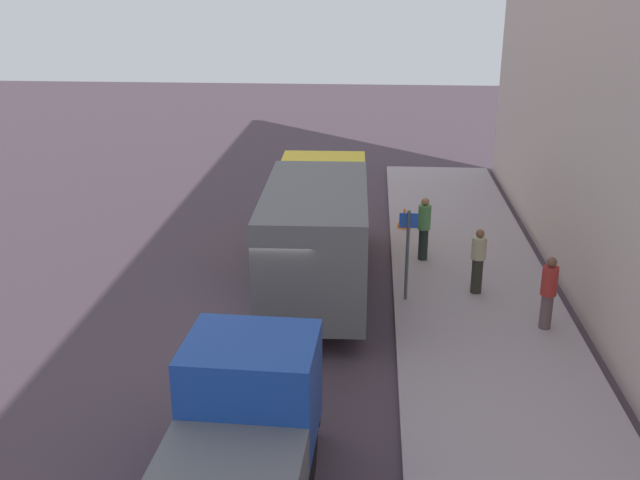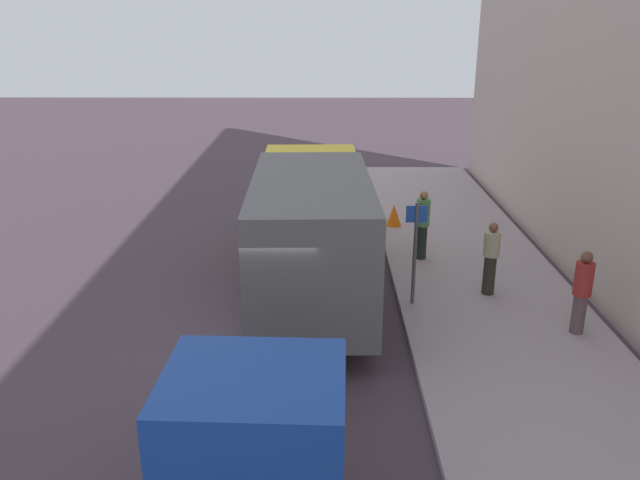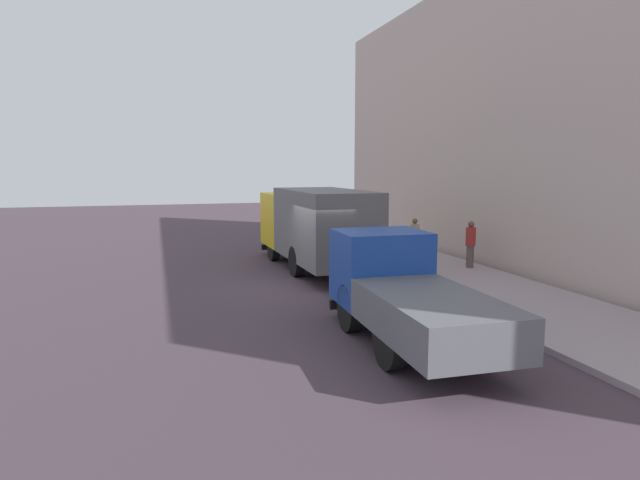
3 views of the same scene
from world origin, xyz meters
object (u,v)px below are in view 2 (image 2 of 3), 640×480
Objects in this scene: pedestrian_walking at (423,223)px; pedestrian_third at (582,290)px; large_utility_truck at (311,224)px; pedestrian_standing at (491,257)px; traffic_cone_orange at (394,215)px; street_sign_post at (415,244)px.

pedestrian_walking is 4.73m from pedestrian_third.
large_utility_truck is 4.46× the size of pedestrian_walking.
pedestrian_standing reaches higher than traffic_cone_orange.
pedestrian_third is 0.75× the size of street_sign_post.
street_sign_post reaches higher than pedestrian_third.
traffic_cone_orange is (2.35, 4.57, -1.21)m from large_utility_truck.
street_sign_post reaches higher than traffic_cone_orange.
pedestrian_walking reaches higher than pedestrian_standing.
pedestrian_walking is at bearing -81.23° from traffic_cone_orange.
pedestrian_standing is at bearing -27.18° from pedestrian_third.
traffic_cone_orange is 5.51m from street_sign_post.
pedestrian_third is (2.48, -4.03, -0.05)m from pedestrian_walking.
large_utility_truck is at bearing -117.21° from traffic_cone_orange.
pedestrian_standing is at bearing 16.60° from street_sign_post.
pedestrian_walking is 0.79× the size of street_sign_post.
pedestrian_standing is 2.59× the size of traffic_cone_orange.
pedestrian_standing is (3.95, -0.31, -0.66)m from large_utility_truck.
pedestrian_third is at bearing 34.93° from pedestrian_standing.
large_utility_truck reaches higher than traffic_cone_orange.
large_utility_truck is 2.36m from street_sign_post.
street_sign_post is at bearing -22.26° from large_utility_truck.
large_utility_truck is at bearing 5.53° from pedestrian_third.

